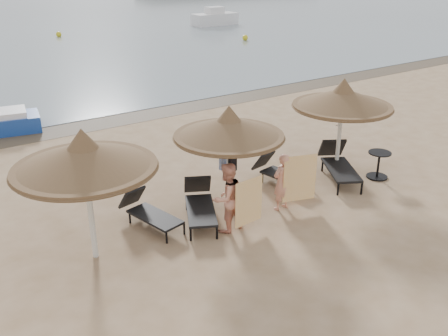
{
  "coord_description": "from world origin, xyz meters",
  "views": [
    {
      "loc": [
        -6.64,
        -7.9,
        5.82
      ],
      "look_at": [
        -0.49,
        1.2,
        1.08
      ],
      "focal_mm": 40.0,
      "sensor_mm": 36.0,
      "label": 1
    }
  ],
  "objects_px": {
    "lounger_far_left": "(148,211)",
    "person_right": "(282,177)",
    "person_left": "(227,192)",
    "lounger_far_right": "(338,163)",
    "palapa_right": "(343,99)",
    "lounger_near_right": "(279,172)",
    "pedal_boat": "(4,121)",
    "palapa_left": "(84,157)",
    "side_table": "(378,166)",
    "palapa_center": "(229,128)",
    "lounger_near_left": "(200,203)"
  },
  "relations": [
    {
      "from": "person_right",
      "to": "pedal_boat",
      "type": "relative_size",
      "value": 0.68
    },
    {
      "from": "person_left",
      "to": "pedal_boat",
      "type": "xyz_separation_m",
      "value": [
        -2.65,
        10.0,
        -0.55
      ]
    },
    {
      "from": "lounger_far_right",
      "to": "lounger_far_left",
      "type": "bearing_deg",
      "value": -156.02
    },
    {
      "from": "lounger_near_left",
      "to": "lounger_near_right",
      "type": "xyz_separation_m",
      "value": [
        2.79,
        0.41,
        -0.04
      ]
    },
    {
      "from": "lounger_near_left",
      "to": "side_table",
      "type": "xyz_separation_m",
      "value": [
        5.35,
        -0.83,
        -0.03
      ]
    },
    {
      "from": "side_table",
      "to": "person_right",
      "type": "bearing_deg",
      "value": 178.5
    },
    {
      "from": "palapa_center",
      "to": "lounger_far_right",
      "type": "xyz_separation_m",
      "value": [
        3.58,
        -0.21,
        -1.67
      ]
    },
    {
      "from": "lounger_far_left",
      "to": "person_right",
      "type": "xyz_separation_m",
      "value": [
        3.06,
        -1.11,
        0.5
      ]
    },
    {
      "from": "palapa_right",
      "to": "pedal_boat",
      "type": "bearing_deg",
      "value": 128.2
    },
    {
      "from": "lounger_near_right",
      "to": "person_left",
      "type": "distance_m",
      "value": 2.94
    },
    {
      "from": "person_left",
      "to": "person_right",
      "type": "height_order",
      "value": "person_left"
    },
    {
      "from": "lounger_far_left",
      "to": "lounger_near_right",
      "type": "distance_m",
      "value": 3.97
    },
    {
      "from": "lounger_near_right",
      "to": "lounger_far_right",
      "type": "height_order",
      "value": "lounger_far_right"
    },
    {
      "from": "lounger_near_left",
      "to": "side_table",
      "type": "distance_m",
      "value": 5.41
    },
    {
      "from": "palapa_left",
      "to": "lounger_far_right",
      "type": "distance_m",
      "value": 7.35
    },
    {
      "from": "palapa_right",
      "to": "lounger_near_left",
      "type": "distance_m",
      "value": 5.01
    },
    {
      "from": "person_left",
      "to": "pedal_boat",
      "type": "distance_m",
      "value": 10.37
    },
    {
      "from": "palapa_left",
      "to": "side_table",
      "type": "distance_m",
      "value": 8.27
    },
    {
      "from": "palapa_left",
      "to": "palapa_right",
      "type": "xyz_separation_m",
      "value": [
        7.36,
        0.32,
        -0.06
      ]
    },
    {
      "from": "lounger_near_left",
      "to": "person_right",
      "type": "xyz_separation_m",
      "value": [
        1.89,
        -0.74,
        0.46
      ]
    },
    {
      "from": "lounger_near_left",
      "to": "pedal_boat",
      "type": "xyz_separation_m",
      "value": [
        -2.45,
        9.16,
        0.01
      ]
    },
    {
      "from": "side_table",
      "to": "person_right",
      "type": "relative_size",
      "value": 0.45
    },
    {
      "from": "lounger_far_left",
      "to": "side_table",
      "type": "distance_m",
      "value": 6.63
    },
    {
      "from": "palapa_left",
      "to": "person_right",
      "type": "bearing_deg",
      "value": -6.51
    },
    {
      "from": "lounger_near_right",
      "to": "person_right",
      "type": "xyz_separation_m",
      "value": [
        -0.91,
        -1.15,
        0.49
      ]
    },
    {
      "from": "side_table",
      "to": "person_left",
      "type": "distance_m",
      "value": 5.18
    },
    {
      "from": "lounger_far_left",
      "to": "person_right",
      "type": "height_order",
      "value": "person_right"
    },
    {
      "from": "palapa_center",
      "to": "person_right",
      "type": "distance_m",
      "value": 1.79
    },
    {
      "from": "lounger_far_left",
      "to": "lounger_far_right",
      "type": "distance_m",
      "value": 5.64
    },
    {
      "from": "side_table",
      "to": "lounger_near_right",
      "type": "bearing_deg",
      "value": 154.07
    },
    {
      "from": "palapa_left",
      "to": "lounger_near_right",
      "type": "distance_m",
      "value": 5.83
    },
    {
      "from": "side_table",
      "to": "person_right",
      "type": "distance_m",
      "value": 3.49
    },
    {
      "from": "palapa_center",
      "to": "lounger_near_right",
      "type": "height_order",
      "value": "palapa_center"
    },
    {
      "from": "lounger_near_right",
      "to": "person_left",
      "type": "relative_size",
      "value": 0.96
    },
    {
      "from": "lounger_near_right",
      "to": "palapa_right",
      "type": "bearing_deg",
      "value": -20.14
    },
    {
      "from": "person_right",
      "to": "palapa_right",
      "type": "bearing_deg",
      "value": -167.71
    },
    {
      "from": "palapa_right",
      "to": "person_left",
      "type": "xyz_separation_m",
      "value": [
        -4.47,
        -0.95,
        -1.23
      ]
    },
    {
      "from": "palapa_center",
      "to": "lounger_far_right",
      "type": "relative_size",
      "value": 1.23
    },
    {
      "from": "lounger_near_right",
      "to": "pedal_boat",
      "type": "bearing_deg",
      "value": 110.14
    },
    {
      "from": "lounger_near_right",
      "to": "person_left",
      "type": "xyz_separation_m",
      "value": [
        -2.59,
        -1.26,
        0.6
      ]
    },
    {
      "from": "lounger_far_right",
      "to": "palapa_right",
      "type": "bearing_deg",
      "value": 79.35
    },
    {
      "from": "palapa_right",
      "to": "lounger_far_right",
      "type": "relative_size",
      "value": 1.28
    },
    {
      "from": "palapa_left",
      "to": "person_right",
      "type": "relative_size",
      "value": 1.68
    },
    {
      "from": "side_table",
      "to": "pedal_boat",
      "type": "height_order",
      "value": "pedal_boat"
    },
    {
      "from": "palapa_right",
      "to": "lounger_far_right",
      "type": "distance_m",
      "value": 1.8
    },
    {
      "from": "person_left",
      "to": "pedal_boat",
      "type": "relative_size",
      "value": 0.76
    },
    {
      "from": "lounger_near_left",
      "to": "lounger_far_right",
      "type": "bearing_deg",
      "value": 24.44
    },
    {
      "from": "lounger_far_right",
      "to": "side_table",
      "type": "height_order",
      "value": "lounger_far_right"
    },
    {
      "from": "person_left",
      "to": "person_right",
      "type": "xyz_separation_m",
      "value": [
        1.69,
        0.11,
        -0.1
      ]
    },
    {
      "from": "person_right",
      "to": "palapa_left",
      "type": "bearing_deg",
      "value": -11.03
    }
  ]
}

